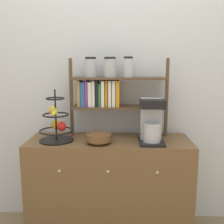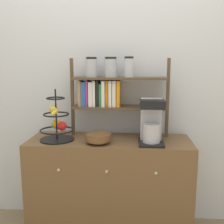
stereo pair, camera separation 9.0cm
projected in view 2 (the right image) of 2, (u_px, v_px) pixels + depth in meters
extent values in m
cube|color=silver|center=(112.00, 74.00, 2.24)|extent=(7.00, 0.05, 2.60)
cube|color=brown|center=(109.00, 186.00, 2.14)|extent=(1.28, 0.44, 0.79)
sphere|color=#B2AD8C|center=(59.00, 170.00, 1.91)|extent=(0.02, 0.02, 0.02)
sphere|color=#B2AD8C|center=(107.00, 172.00, 1.89)|extent=(0.02, 0.02, 0.02)
sphere|color=#B2AD8C|center=(156.00, 173.00, 1.86)|extent=(0.02, 0.02, 0.02)
cube|color=black|center=(151.00, 142.00, 1.97)|extent=(0.19, 0.23, 0.02)
cube|color=#B7B7BC|center=(151.00, 119.00, 2.00)|extent=(0.16, 0.09, 0.32)
cylinder|color=#B7B7BC|center=(151.00, 133.00, 1.94)|extent=(0.13, 0.13, 0.14)
cube|color=black|center=(152.00, 104.00, 1.91)|extent=(0.18, 0.18, 0.06)
cylinder|color=black|center=(57.00, 139.00, 2.06)|extent=(0.26, 0.26, 0.01)
cylinder|color=black|center=(56.00, 114.00, 2.03)|extent=(0.01, 0.01, 0.39)
torus|color=black|center=(57.00, 130.00, 2.05)|extent=(0.26, 0.26, 0.01)
torus|color=black|center=(56.00, 114.00, 2.03)|extent=(0.20, 0.20, 0.01)
torus|color=black|center=(56.00, 98.00, 2.01)|extent=(0.14, 0.14, 0.01)
sphere|color=red|center=(62.00, 126.00, 2.03)|extent=(0.07, 0.07, 0.07)
sphere|color=#6BAD33|center=(56.00, 124.00, 2.10)|extent=(0.07, 0.07, 0.07)
sphere|color=orange|center=(58.00, 124.00, 2.08)|extent=(0.08, 0.08, 0.08)
ellipsoid|color=yellow|center=(55.00, 112.00, 1.99)|extent=(0.04, 0.15, 0.04)
sphere|color=gold|center=(54.00, 110.00, 2.03)|extent=(0.07, 0.07, 0.07)
cylinder|color=brown|center=(98.00, 142.00, 1.98)|extent=(0.11, 0.11, 0.02)
cylinder|color=brown|center=(98.00, 137.00, 1.97)|extent=(0.19, 0.19, 0.05)
cube|color=brown|center=(72.00, 97.00, 2.17)|extent=(0.02, 0.02, 0.64)
cube|color=brown|center=(168.00, 98.00, 2.10)|extent=(0.02, 0.02, 0.64)
cube|color=brown|center=(119.00, 107.00, 2.15)|extent=(0.75, 0.20, 0.02)
cube|color=brown|center=(119.00, 78.00, 2.11)|extent=(0.75, 0.20, 0.02)
cube|color=tan|center=(81.00, 93.00, 2.15)|extent=(0.03, 0.13, 0.21)
cube|color=#2D599E|center=(85.00, 94.00, 2.15)|extent=(0.03, 0.15, 0.20)
cube|color=#8C338C|center=(88.00, 93.00, 2.15)|extent=(0.02, 0.16, 0.21)
cube|color=white|center=(91.00, 94.00, 2.15)|extent=(0.03, 0.15, 0.20)
cube|color=white|center=(95.00, 93.00, 2.14)|extent=(0.02, 0.15, 0.21)
cube|color=black|center=(98.00, 93.00, 2.14)|extent=(0.02, 0.12, 0.21)
cube|color=#2D8C47|center=(101.00, 95.00, 2.14)|extent=(0.02, 0.13, 0.18)
cube|color=white|center=(104.00, 93.00, 2.14)|extent=(0.03, 0.16, 0.21)
cube|color=orange|center=(107.00, 93.00, 2.14)|extent=(0.02, 0.12, 0.21)
cube|color=white|center=(111.00, 93.00, 2.13)|extent=(0.02, 0.15, 0.21)
cube|color=white|center=(115.00, 93.00, 2.13)|extent=(0.03, 0.14, 0.21)
cube|color=orange|center=(119.00, 93.00, 2.13)|extent=(0.03, 0.16, 0.21)
cylinder|color=#ADB2B7|center=(91.00, 68.00, 2.11)|extent=(0.10, 0.10, 0.14)
cylinder|color=black|center=(91.00, 58.00, 2.10)|extent=(0.09, 0.09, 0.02)
cylinder|color=#ADB2B7|center=(110.00, 68.00, 2.10)|extent=(0.10, 0.10, 0.14)
cylinder|color=black|center=(110.00, 58.00, 2.08)|extent=(0.09, 0.09, 0.02)
cylinder|color=silver|center=(129.00, 68.00, 2.09)|extent=(0.08, 0.08, 0.15)
cylinder|color=black|center=(129.00, 58.00, 2.07)|extent=(0.07, 0.07, 0.02)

